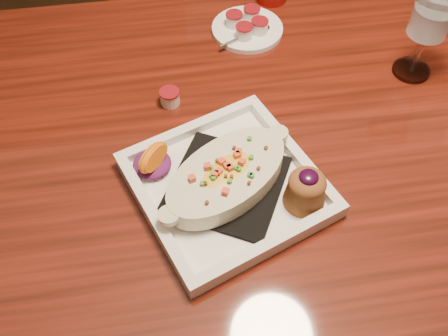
{
  "coord_description": "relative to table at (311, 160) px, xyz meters",
  "views": [
    {
      "loc": [
        -0.26,
        -0.57,
        1.44
      ],
      "look_at": [
        -0.19,
        -0.08,
        0.77
      ],
      "focal_mm": 40.0,
      "sensor_mm": 36.0,
      "label": 1
    }
  ],
  "objects": [
    {
      "name": "floor",
      "position": [
        0.0,
        0.0,
        -0.65
      ],
      "size": [
        7.0,
        7.0,
        0.0
      ],
      "primitive_type": "plane",
      "color": "black",
      "rests_on": "ground"
    },
    {
      "name": "table",
      "position": [
        0.0,
        0.0,
        0.0
      ],
      "size": [
        1.5,
        0.9,
        0.75
      ],
      "color": "maroon",
      "rests_on": "floor"
    },
    {
      "name": "chair_far",
      "position": [
        -0.0,
        0.63,
        -0.15
      ],
      "size": [
        0.42,
        0.42,
        0.93
      ],
      "rotation": [
        0.0,
        0.0,
        3.14
      ],
      "color": "black",
      "rests_on": "floor"
    },
    {
      "name": "plate",
      "position": [
        -0.18,
        -0.11,
        0.12
      ],
      "size": [
        0.36,
        0.36,
        0.08
      ],
      "rotation": [
        0.0,
        0.0,
        0.37
      ],
      "color": "white",
      "rests_on": "table"
    },
    {
      "name": "goblet",
      "position": [
        0.22,
        0.12,
        0.23
      ],
      "size": [
        0.09,
        0.09,
        0.19
      ],
      "color": "silver",
      "rests_on": "table"
    },
    {
      "name": "saucer",
      "position": [
        -0.08,
        0.29,
        0.11
      ],
      "size": [
        0.15,
        0.15,
        0.1
      ],
      "color": "white",
      "rests_on": "table"
    },
    {
      "name": "creamer_loose",
      "position": [
        -0.26,
        0.1,
        0.11
      ],
      "size": [
        0.04,
        0.04,
        0.03
      ],
      "color": "white",
      "rests_on": "table"
    }
  ]
}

